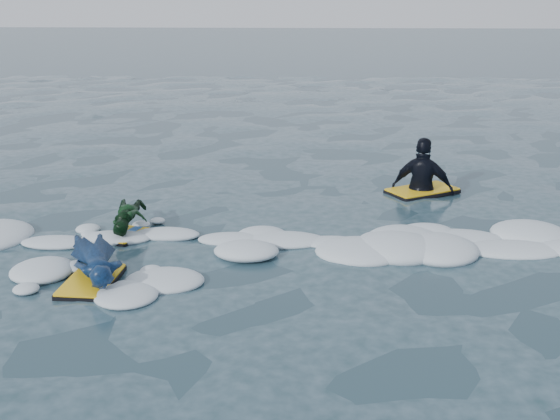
{
  "coord_description": "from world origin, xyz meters",
  "views": [
    {
      "loc": [
        1.63,
        -7.72,
        3.39
      ],
      "look_at": [
        1.18,
        1.6,
        0.46
      ],
      "focal_mm": 45.0,
      "sensor_mm": 36.0,
      "label": 1
    }
  ],
  "objects": [
    {
      "name": "ground",
      "position": [
        0.0,
        0.0,
        0.0
      ],
      "size": [
        120.0,
        120.0,
        0.0
      ],
      "primitive_type": "plane",
      "color": "#182F3B",
      "rests_on": "ground"
    },
    {
      "name": "waiting_rider_unit",
      "position": [
        3.54,
        4.13,
        0.07
      ],
      "size": [
        1.4,
        1.21,
        1.84
      ],
      "rotation": [
        0.0,
        0.0,
        0.55
      ],
      "color": "black",
      "rests_on": "ground"
    },
    {
      "name": "prone_woman_unit",
      "position": [
        -1.02,
        0.17,
        0.21
      ],
      "size": [
        1.14,
        1.66,
        0.41
      ],
      "rotation": [
        0.0,
        0.0,
        1.52
      ],
      "color": "black",
      "rests_on": "ground"
    },
    {
      "name": "foam_band",
      "position": [
        0.0,
        1.03,
        0.0
      ],
      "size": [
        12.0,
        3.1,
        0.3
      ],
      "primitive_type": null,
      "color": "silver",
      "rests_on": "ground"
    },
    {
      "name": "prone_child_unit",
      "position": [
        -1.02,
        1.82,
        0.21
      ],
      "size": [
        0.6,
        1.16,
        0.42
      ],
      "rotation": [
        0.0,
        0.0,
        1.27
      ],
      "color": "black",
      "rests_on": "ground"
    }
  ]
}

